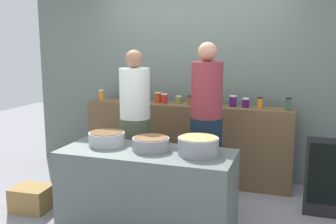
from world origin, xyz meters
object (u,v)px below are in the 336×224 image
at_px(preserve_jar_0, 101,95).
at_px(preserve_jar_3, 158,97).
at_px(preserve_jar_1, 135,97).
at_px(preserve_jar_6, 191,100).
at_px(preserve_jar_2, 139,97).
at_px(cooking_pot_right, 198,146).
at_px(cooking_pot_left, 107,138).
at_px(preserve_jar_5, 179,100).
at_px(preserve_jar_11, 260,103).
at_px(cooking_pot_center, 151,144).
at_px(bread_crate, 32,198).
at_px(chalkboard_sign, 327,178).
at_px(preserve_jar_9, 233,101).
at_px(cook_with_tongs, 135,131).
at_px(preserve_jar_10, 246,103).
at_px(preserve_jar_8, 219,100).
at_px(preserve_jar_7, 202,102).
at_px(preserve_jar_12, 288,104).
at_px(cook_in_cap, 206,133).
at_px(preserve_jar_4, 164,98).

distance_m(preserve_jar_0, preserve_jar_3, 0.81).
bearing_deg(preserve_jar_1, preserve_jar_6, -7.92).
height_order(preserve_jar_2, cooking_pot_right, preserve_jar_2).
bearing_deg(preserve_jar_3, cooking_pot_left, -92.76).
bearing_deg(preserve_jar_5, preserve_jar_2, -173.54).
height_order(preserve_jar_3, preserve_jar_11, preserve_jar_11).
height_order(cooking_pot_center, bread_crate, cooking_pot_center).
bearing_deg(preserve_jar_3, chalkboard_sign, -17.30).
relative_size(preserve_jar_9, cook_with_tongs, 0.08).
bearing_deg(preserve_jar_10, preserve_jar_3, 178.91).
distance_m(preserve_jar_3, preserve_jar_8, 0.83).
bearing_deg(bread_crate, cooking_pot_center, 3.93).
height_order(preserve_jar_7, cooking_pot_center, preserve_jar_7).
distance_m(preserve_jar_1, preserve_jar_3, 0.35).
relative_size(preserve_jar_1, preserve_jar_6, 0.83).
relative_size(preserve_jar_1, preserve_jar_8, 0.71).
bearing_deg(bread_crate, preserve_jar_12, 28.64).
height_order(preserve_jar_11, chalkboard_sign, preserve_jar_11).
distance_m(preserve_jar_12, cooking_pot_right, 1.55).
bearing_deg(chalkboard_sign, preserve_jar_0, 168.50).
distance_m(preserve_jar_5, preserve_jar_9, 0.71).
bearing_deg(cook_in_cap, preserve_jar_11, 52.35).
xyz_separation_m(preserve_jar_8, cooking_pot_center, (-0.40, -1.33, -0.25)).
xyz_separation_m(preserve_jar_5, preserve_jar_9, (0.71, 0.00, 0.02)).
distance_m(preserve_jar_10, cook_in_cap, 0.80).
bearing_deg(preserve_jar_10, preserve_jar_8, -174.80).
xyz_separation_m(preserve_jar_3, cooking_pot_right, (0.91, -1.39, -0.23)).
bearing_deg(chalkboard_sign, cooking_pot_left, -162.14).
height_order(cooking_pot_center, cooking_pot_right, cooking_pot_right).
bearing_deg(preserve_jar_8, bread_crate, -141.11).
bearing_deg(cooking_pot_left, preserve_jar_2, 97.81).
bearing_deg(preserve_jar_0, preserve_jar_10, 1.19).
distance_m(cooking_pot_left, bread_crate, 1.13).
relative_size(preserve_jar_2, preserve_jar_7, 1.29).
height_order(preserve_jar_7, cooking_pot_left, preserve_jar_7).
bearing_deg(chalkboard_sign, cook_with_tongs, -177.97).
height_order(preserve_jar_3, preserve_jar_4, preserve_jar_3).
bearing_deg(preserve_jar_4, cook_with_tongs, -99.99).
bearing_deg(cooking_pot_right, preserve_jar_4, 120.69).
bearing_deg(preserve_jar_4, preserve_jar_5, 10.38).
xyz_separation_m(preserve_jar_6, chalkboard_sign, (1.63, -0.56, -0.65)).
xyz_separation_m(preserve_jar_10, cook_in_cap, (-0.33, -0.69, -0.25)).
bearing_deg(preserve_jar_7, cooking_pot_center, -98.66).
bearing_deg(cook_with_tongs, preserve_jar_3, 88.65).
relative_size(preserve_jar_3, preserve_jar_12, 0.92).
bearing_deg(preserve_jar_7, preserve_jar_5, 165.67).
distance_m(preserve_jar_0, preserve_jar_2, 0.56).
bearing_deg(preserve_jar_8, chalkboard_sign, -25.42).
height_order(preserve_jar_2, preserve_jar_10, preserve_jar_2).
xyz_separation_m(preserve_jar_1, preserve_jar_9, (1.34, -0.03, 0.02)).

